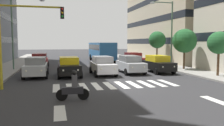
{
  "coord_description": "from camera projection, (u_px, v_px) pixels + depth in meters",
  "views": [
    {
      "loc": [
        4.04,
        15.21,
        2.98
      ],
      "look_at": [
        -1.1,
        -5.38,
        1.08
      ],
      "focal_mm": 36.28,
      "sensor_mm": 36.0,
      "label": 1
    }
  ],
  "objects": [
    {
      "name": "car_row2_0",
      "position": [
        40.0,
        60.0,
        26.97
      ],
      "size": [
        2.02,
        4.44,
        1.72
      ],
      "color": "maroon",
      "rests_on": "ground_plane"
    },
    {
      "name": "car_2",
      "position": [
        103.0,
        65.0,
        21.04
      ],
      "size": [
        2.02,
        4.44,
        1.72
      ],
      "color": "silver",
      "rests_on": "ground_plane"
    },
    {
      "name": "street_lamp_left",
      "position": [
        168.0,
        28.0,
        24.78
      ],
      "size": [
        2.7,
        0.28,
        7.32
      ],
      "color": "#4C6B56",
      "rests_on": "sidewalk_left"
    },
    {
      "name": "car_0",
      "position": [
        158.0,
        64.0,
        22.69
      ],
      "size": [
        2.02,
        4.44,
        1.72
      ],
      "color": "black",
      "rests_on": "ground_plane"
    },
    {
      "name": "street_tree_2",
      "position": [
        157.0,
        40.0,
        31.12
      ],
      "size": [
        2.34,
        2.34,
        4.4
      ],
      "color": "#513823",
      "rests_on": "sidewalk_left"
    },
    {
      "name": "crosswalk_markings",
      "position": [
        115.0,
        85.0,
        15.94
      ],
      "size": [
        8.55,
        2.8,
        0.01
      ],
      "color": "silver",
      "rests_on": "ground_plane"
    },
    {
      "name": "car_1",
      "position": [
        130.0,
        64.0,
        22.25
      ],
      "size": [
        2.02,
        4.44,
        1.72
      ],
      "color": "#B2B7BC",
      "rests_on": "ground_plane"
    },
    {
      "name": "street_lamp_right",
      "position": [
        18.0,
        25.0,
        23.98
      ],
      "size": [
        3.49,
        0.28,
        7.62
      ],
      "color": "#4C6B56",
      "rests_on": "sidewalk_right"
    },
    {
      "name": "traffic_light_gantry",
      "position": [
        19.0,
        32.0,
        14.44
      ],
      "size": [
        4.09,
        0.36,
        5.5
      ],
      "color": "#AD991E",
      "rests_on": "ground_plane"
    },
    {
      "name": "street_tree_0",
      "position": [
        219.0,
        43.0,
        19.32
      ],
      "size": [
        1.94,
        1.94,
        3.8
      ],
      "color": "#513823",
      "rests_on": "sidewalk_left"
    },
    {
      "name": "ground_plane",
      "position": [
        115.0,
        85.0,
        15.94
      ],
      "size": [
        180.0,
        180.0,
        0.0
      ],
      "primitive_type": "plane",
      "color": "#2D2D30"
    },
    {
      "name": "car_row2_1",
      "position": [
        133.0,
        59.0,
        29.22
      ],
      "size": [
        2.02,
        4.44,
        1.72
      ],
      "color": "maroon",
      "rests_on": "ground_plane"
    },
    {
      "name": "car_3",
      "position": [
        69.0,
        66.0,
        20.14
      ],
      "size": [
        2.02,
        4.44,
        1.72
      ],
      "color": "black",
      "rests_on": "ground_plane"
    },
    {
      "name": "bus_behind_traffic",
      "position": [
        101.0,
        50.0,
        36.19
      ],
      "size": [
        2.78,
        10.5,
        3.0
      ],
      "color": "#286BAD",
      "rests_on": "ground_plane"
    },
    {
      "name": "car_4",
      "position": [
        36.0,
        67.0,
        19.81
      ],
      "size": [
        2.02,
        4.44,
        1.72
      ],
      "color": "#B2B7BC",
      "rests_on": "ground_plane"
    },
    {
      "name": "lane_arrow_0",
      "position": [
        217.0,
        101.0,
        11.57
      ],
      "size": [
        0.5,
        2.2,
        0.01
      ],
      "primitive_type": "cube",
      "color": "silver",
      "rests_on": "ground_plane"
    },
    {
      "name": "lane_arrow_1",
      "position": [
        60.0,
        112.0,
        9.68
      ],
      "size": [
        0.5,
        2.2,
        0.01
      ],
      "primitive_type": "cube",
      "color": "silver",
      "rests_on": "ground_plane"
    },
    {
      "name": "street_tree_1",
      "position": [
        185.0,
        41.0,
        24.24
      ],
      "size": [
        2.57,
        2.57,
        4.32
      ],
      "color": "#513823",
      "rests_on": "sidewalk_left"
    },
    {
      "name": "motorcycle_with_rider",
      "position": [
        73.0,
        88.0,
        11.68
      ],
      "size": [
        1.7,
        0.38,
        1.57
      ],
      "color": "black",
      "rests_on": "ground_plane"
    }
  ]
}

